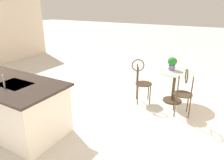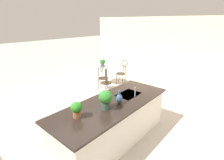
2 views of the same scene
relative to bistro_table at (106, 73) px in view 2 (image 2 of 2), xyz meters
The scene contains 11 objects.
ground_plane 2.94m from the bistro_table, 37.06° to the left, with size 40.00×40.00×0.00m, color beige.
wall_left_window 2.77m from the bistro_table, 137.95° to the left, with size 0.12×7.80×2.70m, color beige.
kitchen_island 3.69m from the bistro_table, 44.82° to the left, with size 2.80×1.06×0.92m.
bistro_table is the anchor object (origin of this frame).
chair_near_window 0.78m from the bistro_table, 33.05° to the left, with size 0.52×0.51×1.04m.
chair_by_island 0.69m from the bistro_table, 119.28° to the left, with size 0.48×0.52×1.04m.
sink_faucet 3.51m from the bistro_table, 53.36° to the left, with size 0.02×0.02×0.22m, color #B2B5BA.
potted_plant_on_table 0.49m from the bistro_table, 37.79° to the right, with size 0.21×0.21×0.30m.
potted_plant_counter_near 4.02m from the bistro_table, 42.51° to the left, with size 0.26×0.26×0.37m.
potted_plant_counter_far 4.32m from the bistro_table, 35.78° to the left, with size 0.20×0.20×0.29m.
vase_on_counter 3.79m from the bistro_table, 46.74° to the left, with size 0.13×0.13×0.29m.
Camera 2 is at (2.74, 2.93, 2.52)m, focal length 27.47 mm.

